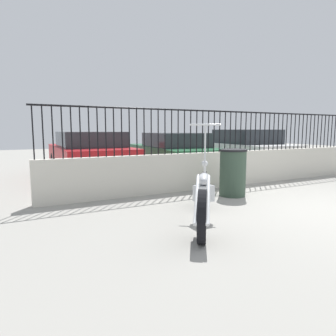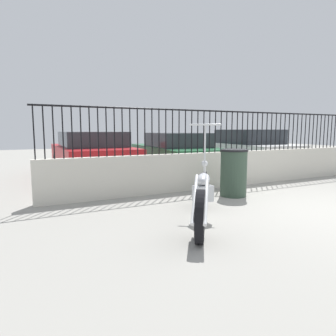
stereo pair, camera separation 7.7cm
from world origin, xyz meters
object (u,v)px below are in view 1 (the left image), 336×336
object	(u,v)px
car_white	(243,149)
car_green	(173,152)
car_red	(90,154)
trash_bin	(233,173)
motorcycle_silver	(203,197)

from	to	relation	value
car_white	car_green	bearing A→B (deg)	91.35
car_red	car_white	xyz separation A→B (m)	(5.46, -0.47, 0.02)
trash_bin	car_green	bearing A→B (deg)	80.61
car_red	motorcycle_silver	bearing A→B (deg)	-175.02
car_green	car_white	xyz separation A→B (m)	(2.84, -0.13, 0.04)
trash_bin	car_white	distance (m)	4.94
trash_bin	car_white	bearing A→B (deg)	45.68
motorcycle_silver	car_green	bearing A→B (deg)	11.61
car_red	car_white	bearing A→B (deg)	-94.08
trash_bin	car_red	bearing A→B (deg)	116.66
car_red	trash_bin	bearing A→B (deg)	-152.48
car_green	car_white	size ratio (longest dim) A/B	1.05
motorcycle_silver	car_green	distance (m)	5.45
motorcycle_silver	car_white	size ratio (longest dim) A/B	0.46
trash_bin	car_green	xyz separation A→B (m)	(0.61, 3.66, 0.16)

